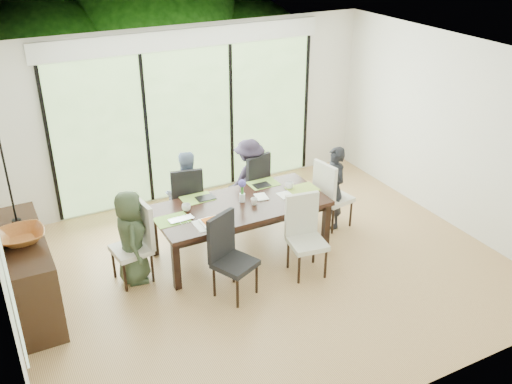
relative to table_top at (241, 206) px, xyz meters
name	(u,v)px	position (x,y,z in m)	size (l,w,h in m)	color
floor	(265,269)	(0.07, -0.55, -0.69)	(6.00, 5.00, 0.01)	#9C6D3E
ceiling	(267,61)	(0.07, -0.55, 2.02)	(6.00, 5.00, 0.01)	white
wall_back	(189,114)	(0.07, 1.96, 0.67)	(6.00, 0.02, 2.70)	white
wall_front	(407,285)	(0.07, -3.06, 0.67)	(6.00, 0.02, 2.70)	white
wall_right	(453,133)	(3.08, -0.55, 0.67)	(0.02, 5.00, 2.70)	white
glass_doors	(190,124)	(0.07, 1.92, 0.52)	(4.20, 0.02, 2.30)	#598C3F
blinds_header	(186,39)	(0.07, 1.91, 1.82)	(4.40, 0.06, 0.28)	white
mullion_a	(50,147)	(-2.03, 1.91, 0.52)	(0.05, 0.04, 2.30)	black
mullion_b	(147,131)	(-0.63, 1.91, 0.52)	(0.05, 0.04, 2.30)	black
mullion_c	(231,117)	(0.77, 1.91, 0.52)	(0.05, 0.04, 2.30)	black
mullion_d	(306,104)	(2.17, 1.91, 0.52)	(0.05, 0.04, 2.30)	black
side_window	(10,285)	(-2.90, -1.75, 0.82)	(0.02, 0.90, 1.00)	#8CAD7F
deck	(174,174)	(0.07, 2.85, -0.73)	(6.00, 1.80, 0.10)	brown
rail_top	(157,129)	(0.07, 3.65, -0.13)	(6.00, 0.08, 0.06)	#513222
foliage_left	(38,80)	(-1.73, 4.65, 0.76)	(3.20, 3.20, 3.20)	#14380F
foliage_mid	(146,42)	(0.47, 5.25, 1.12)	(4.00, 4.00, 4.00)	#14380F
foliage_right	(245,67)	(2.27, 4.45, 0.58)	(2.80, 2.80, 2.80)	#14380F
foliage_far	(88,49)	(-0.53, 5.95, 0.94)	(3.60, 3.60, 3.60)	#14380F
table_top	(241,206)	(0.00, 0.00, 0.00)	(2.27, 1.04, 0.06)	black
table_apron	(241,211)	(0.00, 0.00, -0.09)	(2.08, 0.85, 0.09)	black
table_leg_fl	(176,266)	(-1.08, -0.43, -0.36)	(0.09, 0.09, 0.65)	black
table_leg_fr	(326,225)	(1.08, -0.43, -0.36)	(0.09, 0.09, 0.65)	black
table_leg_bl	(154,233)	(-1.08, 0.43, -0.36)	(0.09, 0.09, 0.65)	black
table_leg_br	(294,199)	(1.08, 0.43, -0.36)	(0.09, 0.09, 0.65)	black
chair_left_end	(130,244)	(-1.50, 0.00, -0.16)	(0.44, 0.44, 1.04)	silver
chair_right_end	(334,193)	(1.50, 0.00, -0.16)	(0.44, 0.44, 1.04)	white
chair_far_left	(186,198)	(-0.45, 0.85, -0.16)	(0.44, 0.44, 1.04)	black
chair_far_right	(249,183)	(0.55, 0.85, -0.16)	(0.44, 0.44, 1.04)	black
chair_near_left	(235,258)	(-0.50, -0.87, -0.16)	(0.44, 0.44, 1.04)	black
chair_near_right	(308,238)	(0.50, -0.87, -0.16)	(0.44, 0.44, 1.04)	beige
person_left_end	(131,237)	(-1.48, 0.00, -0.07)	(0.57, 0.36, 1.22)	#36452E
person_right_end	(334,188)	(1.48, 0.00, -0.07)	(0.57, 0.36, 1.22)	black
person_far_left	(186,192)	(-0.45, 0.83, -0.07)	(0.57, 0.36, 1.22)	#7B8FB1
person_far_right	(249,179)	(0.55, 0.83, -0.07)	(0.57, 0.36, 1.22)	#292132
placemat_left	(172,220)	(-0.95, 0.00, 0.03)	(0.42, 0.30, 0.01)	#76AD3E
placemat_right	(302,189)	(0.95, 0.00, 0.03)	(0.42, 0.30, 0.01)	#87A23A
placemat_far_l	(197,198)	(-0.45, 0.40, 0.03)	(0.42, 0.30, 0.01)	#8CC144
placemat_far_r	(263,183)	(0.55, 0.40, 0.03)	(0.42, 0.30, 0.01)	#80AF3E
placemat_paper	(211,223)	(-0.55, -0.30, 0.03)	(0.42, 0.30, 0.01)	white
tablet_far_l	(206,198)	(-0.35, 0.35, 0.04)	(0.25, 0.17, 0.01)	black
tablet_far_r	(262,185)	(0.50, 0.35, 0.04)	(0.23, 0.16, 0.01)	black
papers	(289,194)	(0.70, -0.05, 0.03)	(0.28, 0.21, 0.00)	white
platter_base	(211,222)	(-0.55, -0.30, 0.05)	(0.25, 0.25, 0.02)	white
platter_snacks	(211,221)	(-0.55, -0.30, 0.06)	(0.19, 0.19, 0.01)	orange
vase	(242,198)	(0.05, 0.05, 0.09)	(0.08, 0.08, 0.11)	silver
hyacinth_stems	(242,190)	(0.05, 0.05, 0.20)	(0.04, 0.04, 0.15)	#337226
hyacinth_blooms	(242,183)	(0.05, 0.05, 0.29)	(0.10, 0.10, 0.10)	#5147B2
laptop	(182,221)	(-0.85, -0.10, 0.04)	(0.31, 0.20, 0.02)	silver
cup_a	(186,208)	(-0.70, 0.15, 0.07)	(0.12, 0.12, 0.09)	white
cup_b	(254,202)	(0.15, -0.10, 0.07)	(0.09, 0.09, 0.09)	white
cup_c	(289,185)	(0.80, 0.10, 0.07)	(0.12, 0.12, 0.09)	white
book	(256,198)	(0.25, 0.05, 0.04)	(0.16, 0.21, 0.02)	white
sideboard	(29,272)	(-2.69, 0.02, -0.21)	(0.47, 1.67, 0.94)	black
bowl	(21,236)	(-2.69, -0.08, 0.32)	(0.50, 0.50, 0.12)	#935220
candlestick_base	(17,221)	(-2.69, 0.37, 0.28)	(0.10, 0.10, 0.04)	black
candlestick_shaft	(5,169)	(-2.69, 0.37, 0.94)	(0.03, 0.03, 1.31)	black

